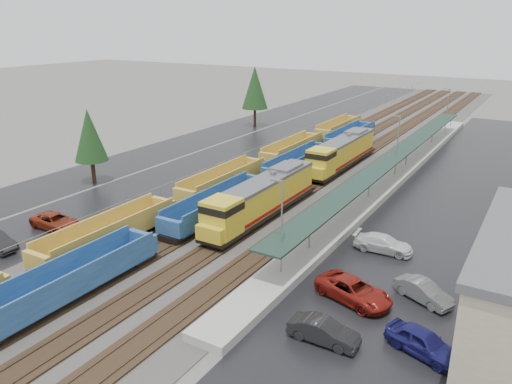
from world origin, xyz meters
TOP-DOWN VIEW (x-y plane):
  - ballast_strip at (0.00, 60.00)m, footprint 20.00×160.00m
  - trackbed at (-0.00, 60.00)m, footprint 14.60×160.00m
  - west_parking_lot at (-15.00, 60.00)m, footprint 10.00×160.00m
  - west_road at (-25.00, 60.00)m, footprint 9.00×160.00m
  - east_commuter_lot at (19.00, 50.00)m, footprint 16.00×100.00m
  - station_platform at (9.50, 50.01)m, footprint 3.00×80.00m
  - chainlink_fence at (-9.50, 58.44)m, footprint 0.08×160.04m
  - tree_west_near at (-22.00, 30.00)m, footprint 3.96×3.96m
  - tree_west_far at (-23.00, 70.00)m, footprint 4.84×4.84m
  - locomotive_lead at (2.00, 29.67)m, footprint 2.85×18.79m
  - locomotive_trail at (2.00, 50.67)m, footprint 2.85×18.79m
  - well_string_yellow at (-6.00, 26.19)m, footprint 2.80×102.43m
  - well_string_blue at (-2.00, 28.18)m, footprint 2.82×89.26m
  - parked_car_west_c at (-13.55, 17.80)m, footprint 2.47×5.34m
  - parked_car_east_a at (15.41, 14.55)m, footprint 1.60×4.45m
  - parked_car_east_b at (15.29, 20.07)m, footprint 4.17×6.19m
  - parked_car_east_c at (14.63, 28.95)m, footprint 2.29×5.11m
  - parked_car_east_d at (20.94, 16.48)m, footprint 3.27×4.99m
  - parked_car_east_e at (19.51, 22.58)m, footprint 3.19×4.55m

SIDE VIEW (x-z plane):
  - west_parking_lot at x=-15.00m, z-range 0.00..0.02m
  - west_road at x=-25.00m, z-range 0.00..0.02m
  - east_commuter_lot at x=19.00m, z-range 0.00..0.02m
  - ballast_strip at x=0.00m, z-range 0.00..0.08m
  - trackbed at x=0.00m, z-range 0.05..0.27m
  - parked_car_east_e at x=19.51m, z-range 0.00..1.42m
  - parked_car_east_c at x=14.63m, z-range 0.00..1.45m
  - parked_car_east_a at x=15.41m, z-range 0.00..1.46m
  - station_platform at x=9.50m, z-range -3.27..4.73m
  - parked_car_west_c at x=-13.55m, z-range 0.00..1.48m
  - parked_car_east_b at x=15.29m, z-range 0.00..1.57m
  - parked_car_east_d at x=20.94m, z-range 0.00..1.58m
  - well_string_yellow at x=-6.00m, z-range -0.02..2.46m
  - well_string_blue at x=-2.00m, z-range -0.02..2.48m
  - chainlink_fence at x=-9.50m, z-range 0.60..2.62m
  - locomotive_lead at x=2.00m, z-range 0.16..4.41m
  - locomotive_trail at x=2.00m, z-range 0.16..4.41m
  - tree_west_near at x=-22.00m, z-range 1.32..10.32m
  - tree_west_far at x=-23.00m, z-range 1.62..12.62m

